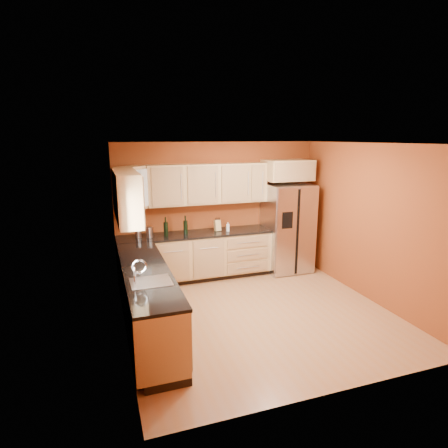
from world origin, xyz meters
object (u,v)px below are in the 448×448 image
(wine_bottle_a, at_px, (185,225))
(soap_dispenser, at_px, (228,227))
(canister_left, at_px, (150,232))
(knife_block, at_px, (217,225))
(refrigerator, at_px, (287,228))

(wine_bottle_a, bearing_deg, soap_dispenser, -4.12)
(canister_left, relative_size, soap_dispenser, 1.08)
(canister_left, distance_m, knife_block, 1.31)
(refrigerator, height_order, canister_left, refrigerator)
(refrigerator, xyz_separation_m, wine_bottle_a, (-2.09, 0.06, 0.20))
(knife_block, bearing_deg, refrigerator, -9.51)
(wine_bottle_a, bearing_deg, canister_left, -177.99)
(wine_bottle_a, distance_m, knife_block, 0.64)
(canister_left, relative_size, knife_block, 0.89)
(refrigerator, bearing_deg, knife_block, 175.93)
(knife_block, distance_m, soap_dispenser, 0.21)
(refrigerator, distance_m, canister_left, 2.76)
(soap_dispenser, bearing_deg, wine_bottle_a, 175.88)
(refrigerator, bearing_deg, wine_bottle_a, 178.22)
(canister_left, height_order, wine_bottle_a, wine_bottle_a)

